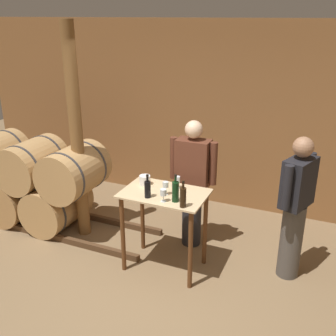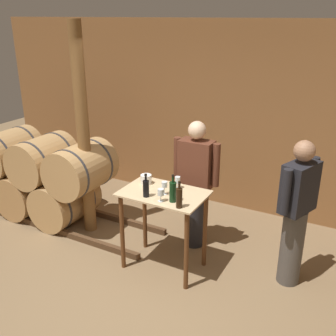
% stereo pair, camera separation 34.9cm
% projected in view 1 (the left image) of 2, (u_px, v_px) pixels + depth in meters
% --- Properties ---
extents(ground_plane, '(14.00, 14.00, 0.00)m').
position_uv_depth(ground_plane, '(136.00, 315.00, 3.84)').
color(ground_plane, brown).
extents(back_wall, '(8.40, 0.05, 2.70)m').
position_uv_depth(back_wall, '(221.00, 117.00, 5.68)').
color(back_wall, brown).
rests_on(back_wall, ground_plane).
extents(barrel_rack, '(4.17, 0.81, 1.20)m').
position_uv_depth(barrel_rack, '(26.00, 181.00, 5.44)').
color(barrel_rack, '#4C331E').
rests_on(barrel_rack, ground_plane).
extents(tasting_table, '(0.92, 0.60, 0.94)m').
position_uv_depth(tasting_table, '(164.00, 211.00, 4.33)').
color(tasting_table, '#D1B284').
rests_on(tasting_table, ground_plane).
extents(wooden_post, '(0.16, 0.16, 2.70)m').
position_uv_depth(wooden_post, '(77.00, 136.00, 4.81)').
color(wooden_post, brown).
rests_on(wooden_post, ground_plane).
extents(wine_bottle_far_left, '(0.07, 0.07, 0.26)m').
position_uv_depth(wine_bottle_far_left, '(148.00, 189.00, 4.10)').
color(wine_bottle_far_left, black).
rests_on(wine_bottle_far_left, tasting_table).
extents(wine_bottle_left, '(0.07, 0.07, 0.30)m').
position_uv_depth(wine_bottle_left, '(175.00, 191.00, 4.01)').
color(wine_bottle_left, black).
rests_on(wine_bottle_left, tasting_table).
extents(wine_bottle_center, '(0.06, 0.06, 0.29)m').
position_uv_depth(wine_bottle_center, '(183.00, 197.00, 3.89)').
color(wine_bottle_center, black).
rests_on(wine_bottle_center, tasting_table).
extents(wine_glass_near_left, '(0.06, 0.06, 0.15)m').
position_uv_depth(wine_glass_near_left, '(166.00, 185.00, 4.16)').
color(wine_glass_near_left, silver).
rests_on(wine_glass_near_left, tasting_table).
extents(wine_glass_near_center, '(0.07, 0.07, 0.14)m').
position_uv_depth(wine_glass_near_center, '(163.00, 193.00, 4.01)').
color(wine_glass_near_center, silver).
rests_on(wine_glass_near_center, tasting_table).
extents(wine_glass_near_right, '(0.06, 0.06, 0.14)m').
position_uv_depth(wine_glass_near_right, '(177.00, 180.00, 4.33)').
color(wine_glass_near_right, silver).
rests_on(wine_glass_near_right, tasting_table).
extents(ice_bucket, '(0.13, 0.13, 0.11)m').
position_uv_depth(ice_bucket, '(145.00, 180.00, 4.43)').
color(ice_bucket, white).
rests_on(ice_bucket, tasting_table).
extents(person_host, '(0.34, 0.56, 1.62)m').
position_uv_depth(person_host, '(295.00, 206.00, 4.14)').
color(person_host, '#4C4742').
rests_on(person_host, ground_plane).
extents(person_visitor_with_scarf, '(0.59, 0.24, 1.61)m').
position_uv_depth(person_visitor_with_scarf, '(193.00, 182.00, 4.75)').
color(person_visitor_with_scarf, '#232328').
rests_on(person_visitor_with_scarf, ground_plane).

